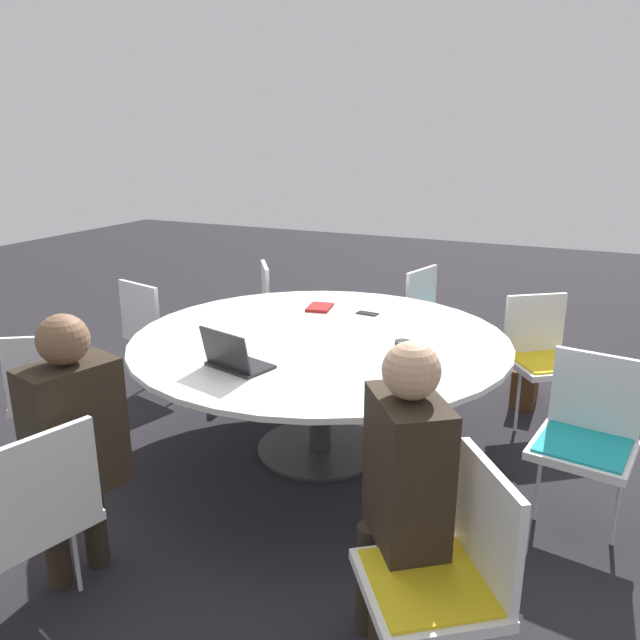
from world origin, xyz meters
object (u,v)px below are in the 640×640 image
at_px(chair_0, 31,509).
at_px(chair_5, 281,306).
at_px(chair_3, 543,351).
at_px(spiral_notebook, 320,307).
at_px(cell_phone, 368,313).
at_px(chair_2, 587,430).
at_px(chair_4, 435,315).
at_px(chair_7, 56,389).
at_px(coffee_cup, 403,348).
at_px(laptop, 234,359).
at_px(person_0, 73,434).
at_px(chair_1, 448,566).
at_px(chair_6, 156,327).
at_px(handbag, 525,384).
at_px(person_1, 402,478).

height_order(chair_0, chair_5, same).
xyz_separation_m(chair_3, spiral_notebook, (0.39, -1.41, 0.23)).
distance_m(chair_3, cell_phone, 1.16).
xyz_separation_m(chair_2, chair_4, (-1.62, -1.17, 0.00)).
bearing_deg(spiral_notebook, chair_7, -34.62).
bearing_deg(coffee_cup, chair_7, -66.69).
bearing_deg(chair_4, chair_5, -62.86).
height_order(laptop, cell_phone, laptop).
relative_size(chair_5, chair_7, 1.00).
bearing_deg(chair_5, person_0, -24.16).
height_order(chair_1, chair_6, same).
distance_m(chair_0, chair_1, 1.54).
distance_m(person_0, spiral_notebook, 2.03).
xyz_separation_m(chair_3, chair_7, (1.78, -2.37, 0.00)).
xyz_separation_m(chair_0, chair_4, (-3.19, 0.70, 0.00)).
height_order(chair_0, chair_4, same).
bearing_deg(chair_7, chair_0, -79.72).
xyz_separation_m(chair_4, spiral_notebook, (0.91, -0.56, 0.23)).
bearing_deg(chair_1, laptop, 23.64).
distance_m(chair_6, spiral_notebook, 1.25).
distance_m(chair_0, spiral_notebook, 2.29).
bearing_deg(chair_5, chair_2, 25.91).
distance_m(chair_7, laptop, 1.09).
xyz_separation_m(chair_2, chair_5, (-1.35, -2.37, 0.00)).
bearing_deg(chair_2, chair_1, 82.37).
height_order(chair_5, chair_7, same).
height_order(chair_3, person_0, person_0).
relative_size(chair_0, laptop, 2.36).
height_order(chair_3, laptop, laptop).
relative_size(chair_3, chair_4, 1.00).
height_order(chair_2, coffee_cup, chair_2).
bearing_deg(chair_7, chair_5, 48.53).
distance_m(chair_5, person_0, 2.72).
distance_m(laptop, handbag, 2.36).
relative_size(chair_6, chair_7, 1.00).
relative_size(chair_1, handbag, 2.39).
bearing_deg(cell_phone, chair_0, -11.80).
distance_m(chair_2, chair_5, 2.73).
xyz_separation_m(person_1, coffee_cup, (-1.15, -0.37, 0.06)).
relative_size(chair_5, spiral_notebook, 3.69).
relative_size(chair_2, coffee_cup, 9.75).
distance_m(chair_2, laptop, 1.74).
xyz_separation_m(chair_4, person_0, (2.94, -0.72, 0.19)).
distance_m(chair_2, chair_7, 2.78).
bearing_deg(person_1, laptop, 24.60).
distance_m(spiral_notebook, handbag, 1.60).
xyz_separation_m(chair_0, chair_7, (-0.89, -0.82, 0.00)).
height_order(chair_7, person_0, person_0).
distance_m(person_0, coffee_cup, 1.68).
bearing_deg(chair_3, laptop, 13.86).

